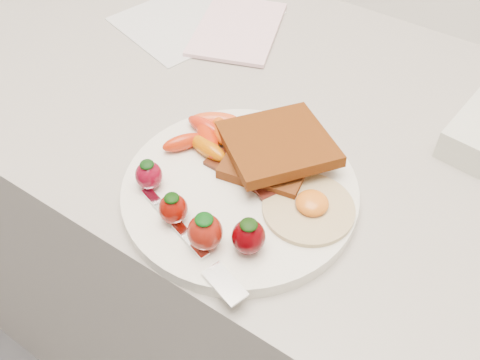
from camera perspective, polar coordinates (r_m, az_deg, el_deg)
The scene contains 11 objects.
counter at distance 1.07m, azimuth 5.06°, elevation -11.91°, with size 2.00×0.60×0.90m, color gray.
plate at distance 0.61m, azimuth -0.00°, elevation -1.20°, with size 0.27×0.27×0.02m, color silver.
toast_lower at distance 0.63m, azimuth 3.19°, elevation 2.31°, with size 0.10×0.10×0.01m, color #48250E.
toast_upper at distance 0.63m, azimuth 4.03°, elevation 3.92°, with size 0.12×0.12×0.01m, color #361D09.
fried_egg at distance 0.58m, azimuth 7.42°, elevation -2.86°, with size 0.13×0.13×0.02m.
bacon_strips at distance 0.62m, azimuth 0.70°, elevation 1.04°, with size 0.10×0.06×0.01m.
baby_carrots at distance 0.65m, azimuth -3.51°, elevation 4.90°, with size 0.08×0.11×0.02m.
strawberries at distance 0.55m, azimuth -4.44°, elevation -3.88°, with size 0.17×0.06×0.04m.
fork at distance 0.55m, azimuth -4.72°, elevation -7.26°, with size 0.17×0.07×0.00m.
paper_sheet at distance 0.93m, azimuth -4.67°, elevation 17.05°, with size 0.18×0.24×0.00m, color silver.
notepad at distance 0.88m, azimuth -0.24°, elevation 15.86°, with size 0.12×0.18×0.01m, color #F0BFC7.
Camera 1 is at (0.23, 1.20, 1.37)m, focal length 40.00 mm.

